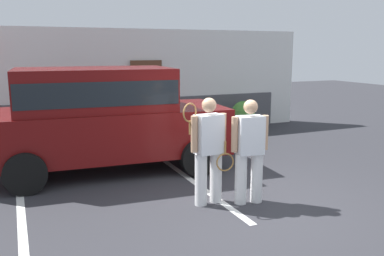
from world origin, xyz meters
The scene contains 8 objects.
ground_plane centered at (0.00, 0.00, 0.00)m, with size 40.00×40.00×0.00m, color #2D2D33.
parking_stripe_0 centered at (-3.22, 1.50, 0.00)m, with size 0.12×4.40×0.01m, color silver.
parking_stripe_1 centered at (-0.26, 1.50, 0.00)m, with size 0.12×4.40×0.01m, color silver.
house_frontage centered at (0.00, 6.04, 1.39)m, with size 10.54×0.40×2.96m.
parked_suv centered at (-1.60, 2.76, 1.15)m, with size 4.72×2.42×2.05m.
tennis_player_man centered at (-0.48, 0.31, 0.88)m, with size 0.76×0.31×1.68m.
tennis_player_woman centered at (0.11, 0.08, 0.85)m, with size 0.86×0.30×1.65m.
potted_plant_by_porch centered at (2.97, 5.09, 0.50)m, with size 0.69×0.69×0.91m.
Camera 1 is at (-3.19, -5.26, 2.40)m, focal length 38.48 mm.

